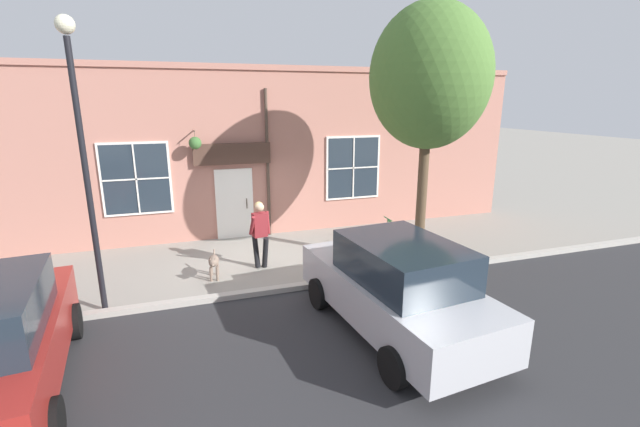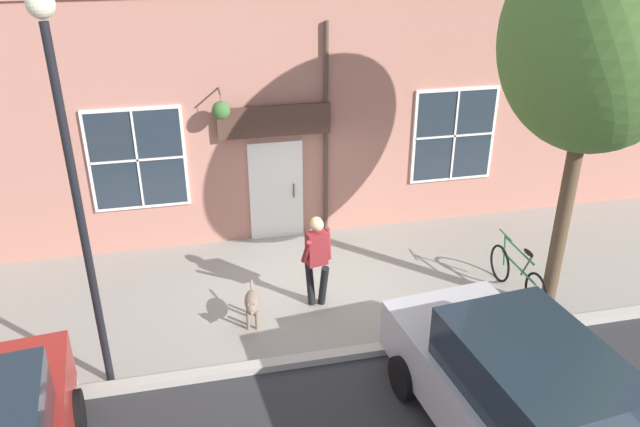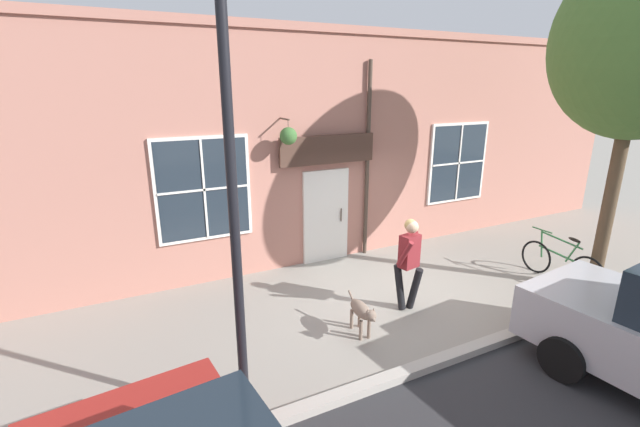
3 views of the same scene
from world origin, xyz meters
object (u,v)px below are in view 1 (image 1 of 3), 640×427
(dog_on_leash, at_px, (214,262))
(street_tree_by_curb, at_px, (429,80))
(fire_hydrant, at_px, (71,296))
(street_lamp, at_px, (80,132))
(parked_car_mid_block, at_px, (396,286))
(leaning_bicycle, at_px, (397,244))
(pedestrian_walking, at_px, (260,229))

(dog_on_leash, distance_m, street_tree_by_curb, 6.52)
(dog_on_leash, bearing_deg, fire_hydrant, -71.78)
(street_lamp, bearing_deg, fire_hydrant, -89.34)
(dog_on_leash, bearing_deg, parked_car_mid_block, 40.12)
(leaning_bicycle, xyz_separation_m, street_lamp, (0.82, -6.92, 3.11))
(leaning_bicycle, bearing_deg, street_lamp, -83.26)
(pedestrian_walking, height_order, street_tree_by_curb, street_tree_by_curb)
(pedestrian_walking, relative_size, street_lamp, 0.31)
(street_tree_by_curb, xyz_separation_m, parked_car_mid_block, (2.81, -2.16, -3.62))
(street_tree_by_curb, height_order, parked_car_mid_block, street_tree_by_curb)
(street_lamp, distance_m, fire_hydrant, 3.15)
(dog_on_leash, relative_size, street_tree_by_curb, 0.16)
(dog_on_leash, distance_m, leaning_bicycle, 4.72)
(leaning_bicycle, bearing_deg, fire_hydrant, -83.70)
(leaning_bicycle, xyz_separation_m, parked_car_mid_block, (3.34, -1.84, 0.50))
(pedestrian_walking, height_order, fire_hydrant, pedestrian_walking)
(pedestrian_walking, xyz_separation_m, leaning_bicycle, (0.45, 3.55, -0.63))
(pedestrian_walking, height_order, leaning_bicycle, pedestrian_walking)
(street_tree_by_curb, relative_size, parked_car_mid_block, 1.39)
(street_lamp, relative_size, fire_hydrant, 7.06)
(dog_on_leash, distance_m, parked_car_mid_block, 4.49)
(pedestrian_walking, xyz_separation_m, fire_hydrant, (1.27, -3.92, -0.62))
(parked_car_mid_block, relative_size, fire_hydrant, 5.79)
(parked_car_mid_block, bearing_deg, pedestrian_walking, -155.68)
(parked_car_mid_block, bearing_deg, dog_on_leash, -139.88)
(dog_on_leash, bearing_deg, pedestrian_walking, 107.37)
(fire_hydrant, bearing_deg, dog_on_leash, 108.22)
(street_lamp, bearing_deg, leaning_bicycle, 96.74)
(street_tree_by_curb, xyz_separation_m, leaning_bicycle, (-0.53, -0.32, -4.12))
(parked_car_mid_block, distance_m, street_lamp, 6.25)
(dog_on_leash, height_order, leaning_bicycle, leaning_bicycle)
(dog_on_leash, relative_size, parked_car_mid_block, 0.22)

